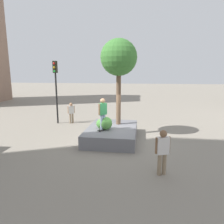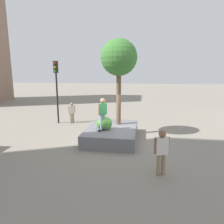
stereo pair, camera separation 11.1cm
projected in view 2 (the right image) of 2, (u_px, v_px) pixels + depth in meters
name	position (u px, v px, depth m)	size (l,w,h in m)	color
ground_plane	(113.00, 142.00, 11.28)	(120.00, 120.00, 0.00)	gray
planter_ledge	(112.00, 133.00, 11.71)	(4.01, 2.77, 0.69)	slate
plaza_tree	(119.00, 58.00, 11.65)	(2.12, 2.12, 5.02)	brown
boxwood_shrub	(101.00, 124.00, 11.41)	(0.54, 0.54, 0.54)	#4C8C3D
hedge_clump	(106.00, 123.00, 11.14)	(0.71, 0.71, 0.71)	#4C8C3D
skateboard	(103.00, 129.00, 11.07)	(0.82, 0.51, 0.07)	black
skateboarder	(103.00, 111.00, 10.88)	(0.47, 0.43, 1.68)	#8C9EB7
traffic_light_corner	(56.00, 82.00, 14.86)	(0.35, 0.29, 4.61)	black
pedestrian_crossing	(72.00, 111.00, 15.28)	(0.36, 0.47, 1.57)	#847056
passerby_with_bag	(162.00, 149.00, 7.46)	(0.35, 0.56, 1.74)	#847056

